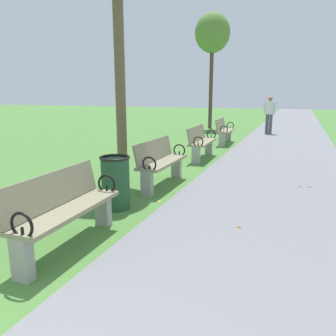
{
  "coord_description": "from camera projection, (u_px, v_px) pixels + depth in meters",
  "views": [
    {
      "loc": [
        1.94,
        0.01,
        1.79
      ],
      "look_at": [
        -0.05,
        5.09,
        0.55
      ],
      "focal_mm": 35.3,
      "sensor_mm": 36.0,
      "label": 1
    }
  ],
  "objects": [
    {
      "name": "paved_walkway",
      "position": [
        290.0,
        129.0,
        16.85
      ],
      "size": [
        3.18,
        44.0,
        0.02
      ],
      "primitive_type": "cube",
      "color": "slate",
      "rests_on": "ground"
    },
    {
      "name": "park_bench_2",
      "position": [
        64.0,
        209.0,
        3.83
      ],
      "size": [
        0.5,
        1.61,
        0.9
      ],
      "color": "gray",
      "rests_on": "ground"
    },
    {
      "name": "park_bench_3",
      "position": [
        161.0,
        161.0,
        6.46
      ],
      "size": [
        0.49,
        1.6,
        0.9
      ],
      "color": "gray",
      "rests_on": "ground"
    },
    {
      "name": "park_bench_4",
      "position": [
        201.0,
        141.0,
        9.1
      ],
      "size": [
        0.52,
        1.61,
        0.9
      ],
      "color": "gray",
      "rests_on": "ground"
    },
    {
      "name": "park_bench_5",
      "position": [
        224.0,
        130.0,
        11.83
      ],
      "size": [
        0.55,
        1.62,
        0.9
      ],
      "color": "gray",
      "rests_on": "ground"
    },
    {
      "name": "tree_4",
      "position": [
        212.0,
        34.0,
        16.33
      ],
      "size": [
        1.74,
        1.74,
        5.65
      ],
      "color": "#4C3D2D",
      "rests_on": "ground"
    },
    {
      "name": "pedestrian_walking",
      "position": [
        269.0,
        113.0,
        14.56
      ],
      "size": [
        0.52,
        0.28,
        1.62
      ],
      "color": "#4C4C56",
      "rests_on": "paved_walkway"
    },
    {
      "name": "trash_bin",
      "position": [
        116.0,
        182.0,
        5.18
      ],
      "size": [
        0.48,
        0.48,
        0.84
      ],
      "color": "#234C2D",
      "rests_on": "ground"
    },
    {
      "name": "scattered_leaves",
      "position": [
        131.0,
        217.0,
        4.87
      ],
      "size": [
        4.85,
        14.11,
        0.02
      ],
      "color": "#BC842D",
      "rests_on": "ground"
    }
  ]
}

